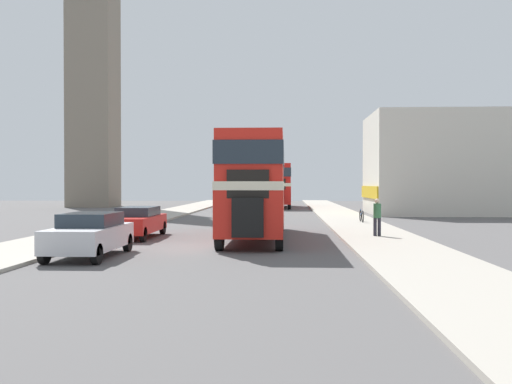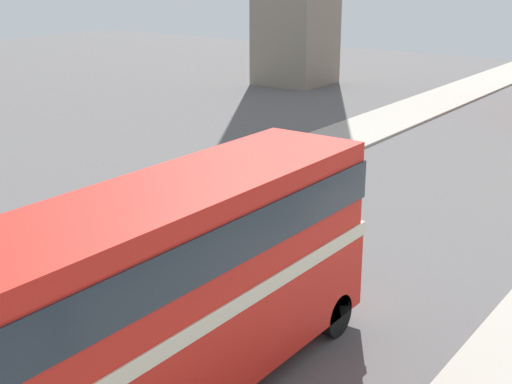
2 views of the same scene
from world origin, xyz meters
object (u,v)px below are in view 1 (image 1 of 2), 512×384
car_parked_mid (138,222)px  bicycle_on_pavement (362,216)px  pedestrian_walking (377,215)px  double_decker_bus (256,180)px  bus_distant (278,182)px  church_tower (93,32)px  car_parked_near (90,234)px

car_parked_mid → bicycle_on_pavement: size_ratio=2.64×
pedestrian_walking → car_parked_mid: bearing=-179.3°
pedestrian_walking → bicycle_on_pavement: 9.38m
double_decker_bus → bicycle_on_pavement: double_decker_bus is taller
bus_distant → bicycle_on_pavement: (5.31, -23.87, -2.10)m
church_tower → pedestrian_walking: bearing=-54.4°
bicycle_on_pavement → car_parked_near: bearing=-124.1°
double_decker_bus → church_tower: size_ratio=0.31×
car_parked_near → church_tower: church_tower is taller
pedestrian_walking → bus_distant: bearing=98.1°
double_decker_bus → bicycle_on_pavement: 11.35m
bicycle_on_pavement → church_tower: bearing=135.4°
car_parked_near → car_parked_mid: car_parked_near is taller
car_parked_near → pedestrian_walking: 12.52m
bus_distant → car_parked_near: bus_distant is taller
car_parked_near → bicycle_on_pavement: 19.62m
car_parked_near → pedestrian_walking: (10.45, 6.89, 0.29)m
pedestrian_walking → double_decker_bus: bearing=-178.7°
pedestrian_walking → bicycle_on_pavement: size_ratio=0.93×
double_decker_bus → car_parked_mid: (-5.30, -0.00, -1.85)m
bicycle_on_pavement → double_decker_bus: bearing=-121.9°
car_parked_near → pedestrian_walking: bearing=33.4°
bus_distant → church_tower: bearing=178.3°
double_decker_bus → car_parked_near: 8.68m
car_parked_near → car_parked_mid: size_ratio=0.91×
bus_distant → double_decker_bus: bearing=-91.0°
bus_distant → car_parked_mid: size_ratio=2.35×
bus_distant → church_tower: (-19.47, 0.59, 15.85)m
car_parked_mid → bicycle_on_pavement: 14.67m
bus_distant → pedestrian_walking: 33.59m
double_decker_bus → bus_distant: size_ratio=1.03×
car_parked_mid → pedestrian_walking: bearing=0.7°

